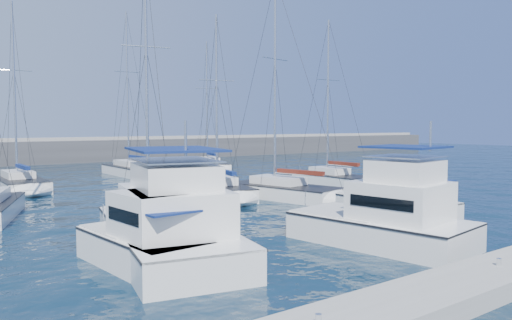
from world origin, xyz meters
TOP-DOWN VIEW (x-y plane):
  - ground at (0.00, 0.00)m, footprint 220.00×220.00m
  - breakwater at (0.00, 52.00)m, footprint 160.00×6.00m
  - dock at (0.00, -11.00)m, footprint 40.00×2.20m
  - dock_cleat_near_port at (-8.00, -11.00)m, footprint 0.16×0.16m
  - dock_cleat_centre at (0.00, -11.00)m, footprint 0.16×0.16m
  - motor_yacht_port_outer at (-8.43, -2.47)m, footprint 3.06×6.05m
  - motor_yacht_port_inner at (-7.02, -1.58)m, footprint 6.27×11.23m
  - motor_yacht_stbd_inner at (1.28, -5.51)m, footprint 4.87×8.05m
  - motor_yacht_stbd_outer at (6.41, -2.20)m, footprint 2.81×6.40m
  - sailboat_mid_b at (-4.15, 6.36)m, footprint 5.13×9.35m
  - sailboat_mid_c at (2.94, 10.41)m, footprint 4.30×7.17m
  - sailboat_mid_d at (6.50, 7.74)m, footprint 4.89×8.95m
  - sailboat_mid_e at (14.73, 11.08)m, footprint 3.11×7.33m
  - sailboat_back_a at (-7.50, 23.51)m, footprint 3.12×8.31m
  - sailboat_back_b at (4.28, 29.28)m, footprint 3.18×9.41m
  - sailboat_back_c at (13.32, 29.14)m, footprint 4.80×7.54m

SIDE VIEW (x-z plane):
  - ground at x=0.00m, z-range 0.00..0.00m
  - dock at x=0.00m, z-range 0.00..0.60m
  - sailboat_mid_b at x=-4.15m, z-range -7.09..8.13m
  - sailboat_mid_c at x=2.94m, z-range -6.08..7.12m
  - sailboat_back_a at x=-7.50m, z-range -7.07..8.13m
  - sailboat_mid_d at x=6.50m, z-range -7.31..8.37m
  - sailboat_mid_e at x=14.73m, z-range -6.67..7.72m
  - sailboat_back_b at x=4.28m, z-range -7.98..9.05m
  - sailboat_back_c at x=13.32m, z-range -6.89..7.97m
  - dock_cleat_near_port at x=-8.00m, z-range 0.60..0.85m
  - dock_cleat_centre at x=0.00m, z-range 0.60..0.85m
  - motor_yacht_port_outer at x=-8.43m, z-range -0.66..2.54m
  - motor_yacht_stbd_outer at x=6.41m, z-range -0.66..2.54m
  - breakwater at x=0.00m, z-range -1.17..3.28m
  - motor_yacht_port_inner at x=-7.02m, z-range -1.21..3.48m
  - motor_yacht_stbd_inner at x=1.28m, z-range -1.21..3.48m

